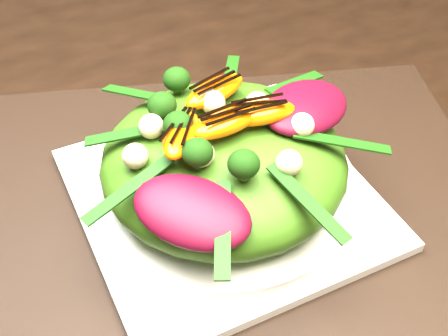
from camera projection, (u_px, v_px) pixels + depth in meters
name	position (u px, v px, depth m)	size (l,w,h in m)	color
placemat	(224.00, 203.00, 0.54)	(0.49, 0.37, 0.00)	black
plate_base	(224.00, 198.00, 0.53)	(0.25, 0.25, 0.01)	white
salad_bowl	(224.00, 187.00, 0.52)	(0.23, 0.23, 0.02)	white
lettuce_mound	(224.00, 161.00, 0.50)	(0.21, 0.21, 0.07)	#355E11
radicchio_leaf	(306.00, 107.00, 0.50)	(0.09, 0.06, 0.02)	#450716
orange_segment	(210.00, 104.00, 0.49)	(0.06, 0.02, 0.02)	#FF5904
broccoli_floret	(126.00, 131.00, 0.47)	(0.03, 0.03, 0.03)	black
macadamia_nut	(293.00, 135.00, 0.46)	(0.02, 0.02, 0.02)	#F5F1AD
balsamic_drizzle	(210.00, 95.00, 0.48)	(0.05, 0.00, 0.00)	black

